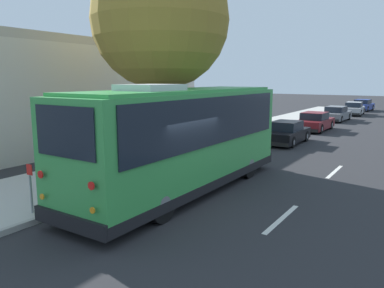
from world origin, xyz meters
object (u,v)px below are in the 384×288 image
Objects in this scene: parked_sedan_silver at (354,109)px; sign_post_far at (78,175)px; street_tree at (162,11)px; fire_hydrant at (234,139)px; shuttle_bus at (184,135)px; parked_sedan_blue at (363,105)px; parked_sedan_gray at (336,114)px; sign_post_near at (31,188)px; parked_sedan_black at (287,133)px; parked_sedan_maroon at (315,122)px.

parked_sedan_silver is 3.25× the size of sign_post_far.
fire_hydrant is at bearing -11.96° from street_tree.
shuttle_bus is 36.82m from parked_sedan_blue.
fire_hydrant is at bearing -178.91° from parked_sedan_blue.
parked_sedan_gray is at bearing -6.16° from street_tree.
fire_hydrant is (11.55, -0.03, -0.27)m from sign_post_near.
sign_post_near is (-4.16, 1.98, -1.03)m from shuttle_bus.
sign_post_far is (-5.42, -0.95, -5.47)m from street_tree.
sign_post_far is (1.52, 0.00, 0.01)m from sign_post_near.
parked_sedan_black is 0.44× the size of street_tree.
parked_sedan_blue is (5.93, 0.10, -0.01)m from parked_sedan_silver.
street_tree reaches higher than fire_hydrant.
parked_sedan_gray is at bearing 174.35° from parked_sedan_silver.
shuttle_bus is at bearing -179.29° from parked_sedan_black.
parked_sedan_blue reaches higher than parked_sedan_black.
parked_sedan_blue reaches higher than parked_sedan_gray.
sign_post_far reaches higher than sign_post_near.
sign_post_far reaches higher than parked_sedan_maroon.
parked_sedan_black is 0.97× the size of parked_sedan_blue.
parked_sedan_blue is 34.59m from street_tree.
parked_sedan_maroon is at bearing 176.27° from parked_sedan_silver.
parked_sedan_gray is (13.60, 0.29, 0.00)m from parked_sedan_black.
sign_post_far is at bearing 176.24° from parked_sedan_maroon.
parked_sedan_blue is at bearing -2.27° from sign_post_far.
street_tree is (-7.96, 2.61, 5.72)m from parked_sedan_black.
street_tree is 7.21× the size of sign_post_near.
parked_sedan_black is 6.30m from parked_sedan_maroon.
sign_post_far is at bearing 143.16° from shuttle_bus.
parked_sedan_silver reaches higher than parked_sedan_black.
parked_sedan_silver is (13.83, -0.15, 0.01)m from parked_sedan_maroon.
sign_post_near is at bearing 176.56° from parked_sedan_maroon.
parked_sedan_silver is 0.47× the size of street_tree.
street_tree is at bearing 46.41° from shuttle_bus.
parked_sedan_silver is 5.49× the size of fire_hydrant.
street_tree reaches higher than parked_sedan_blue.
sign_post_far reaches higher than parked_sedan_black.
shuttle_bus is at bearing 177.46° from parked_sedan_silver.
sign_post_far is 10.03m from fire_hydrant.
parked_sedan_maroon reaches higher than parked_sedan_gray.
sign_post_near is at bearing 174.16° from parked_sedan_silver.
parked_sedan_black reaches higher than parked_sedan_gray.
sign_post_far is (-2.64, 1.98, -1.02)m from shuttle_bus.
sign_post_near reaches higher than fire_hydrant.
parked_sedan_blue is 29.46m from fire_hydrant.
sign_post_near reaches higher than parked_sedan_black.
shuttle_bus reaches higher than sign_post_near.
parked_sedan_black is 0.90× the size of parked_sedan_gray.
parked_sedan_gray is at bearing 1.76° from parked_sedan_maroon.
street_tree is 7.43m from fire_hydrant.
shuttle_bus reaches higher than sign_post_far.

